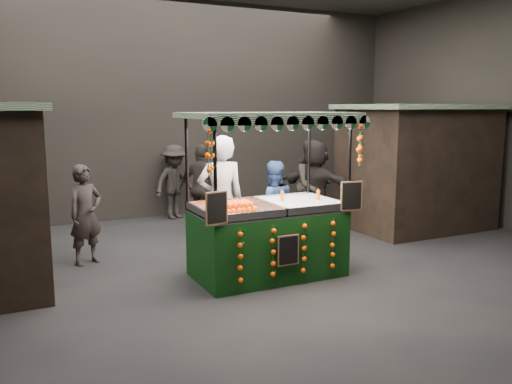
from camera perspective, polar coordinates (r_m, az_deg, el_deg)
name	(u,v)px	position (r m, az deg, el deg)	size (l,w,h in m)	color
ground	(263,274)	(8.22, 0.71, -8.86)	(12.00, 12.00, 0.00)	black
market_hall	(263,48)	(7.87, 0.76, 15.27)	(12.10, 10.10, 5.05)	black
neighbour_stall_right	(416,166)	(11.68, 16.87, 2.68)	(3.00, 2.20, 2.60)	black
juice_stall	(269,227)	(7.97, 1.45, -3.76)	(2.55, 1.50, 2.47)	black
vendor_grey	(221,201)	(8.52, -3.80, -0.96)	(0.82, 0.58, 2.10)	gray
vendor_blue	(273,208)	(9.18, 1.82, -1.69)	(0.92, 0.79, 1.63)	navy
shopper_0	(86,215)	(9.03, -17.89, -2.33)	(0.71, 0.61, 1.63)	#2A2322
shopper_1	(313,185)	(11.03, 6.17, 0.73)	(0.93, 0.73, 1.88)	black
shopper_2	(203,188)	(10.90, -5.76, 0.42)	(1.06, 1.05, 1.80)	#2A2622
shopper_3	(175,182)	(12.24, -8.76, 1.08)	(1.25, 1.01, 1.70)	black
shopper_5	(316,185)	(11.02, 6.46, 0.72)	(1.38, 1.78, 1.88)	black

